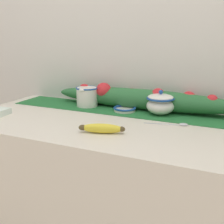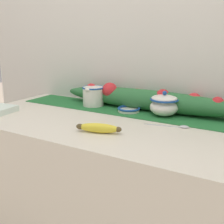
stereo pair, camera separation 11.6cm
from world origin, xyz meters
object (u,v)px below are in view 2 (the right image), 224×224
at_px(small_dish, 129,109).
at_px(banana, 99,128).
at_px(spoon, 180,126).
at_px(cream_pitcher, 93,95).
at_px(sugar_bowl, 164,105).

xyz_separation_m(small_dish, banana, (0.04, -0.32, 0.01)).
bearing_deg(spoon, cream_pitcher, 153.45).
bearing_deg(cream_pitcher, banana, -53.61).
relative_size(small_dish, spoon, 0.61).
height_order(cream_pitcher, sugar_bowl, sugar_bowl).
distance_m(sugar_bowl, small_dish, 0.17).
xyz_separation_m(banana, spoon, (0.25, 0.21, -0.01)).
height_order(cream_pitcher, banana, cream_pitcher).
bearing_deg(small_dish, cream_pitcher, 175.45).
bearing_deg(spoon, sugar_bowl, 120.51).
height_order(sugar_bowl, spoon, sugar_bowl).
relative_size(cream_pitcher, sugar_bowl, 1.02).
relative_size(cream_pitcher, banana, 0.75).
xyz_separation_m(cream_pitcher, sugar_bowl, (0.38, -0.00, -0.00)).
xyz_separation_m(cream_pitcher, small_dish, (0.22, -0.02, -0.04)).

